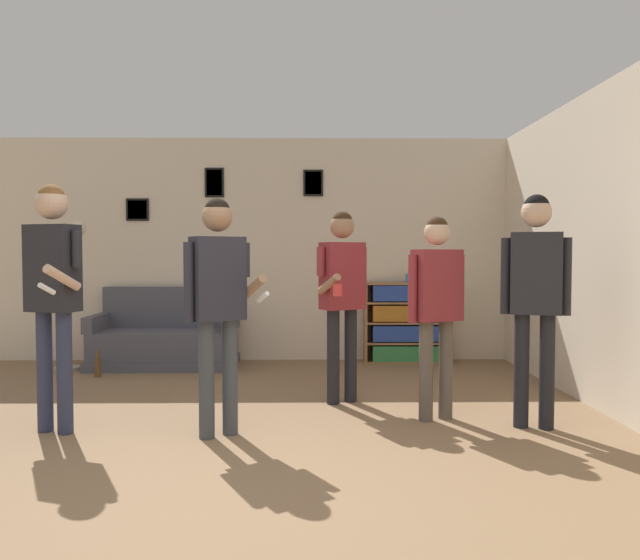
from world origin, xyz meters
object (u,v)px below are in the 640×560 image
person_player_foreground_center (218,290)px  floor_lamp (66,259)px  couch (166,340)px  bottle_on_floor (98,366)px  person_spectator_far_right (535,284)px  person_watcher_holding_cup (342,286)px  person_spectator_near_bookshelf (437,297)px  bookshelf (407,323)px  person_player_foreground_left (53,279)px  drinking_cup (409,278)px

person_player_foreground_center → floor_lamp: bearing=128.8°
couch → bottle_on_floor: 0.88m
bottle_on_floor → person_spectator_far_right: bearing=-26.7°
person_player_foreground_center → couch: bearing=110.2°
person_watcher_holding_cup → person_spectator_near_bookshelf: 0.91m
couch → person_player_foreground_center: (1.03, -2.81, 0.75)m
person_watcher_holding_cup → person_spectator_far_right: size_ratio=0.96×
person_player_foreground_center → bottle_on_floor: person_player_foreground_center is taller
bookshelf → person_player_foreground_center: bearing=-121.0°
bookshelf → person_spectator_far_right: person_spectator_far_right is taller
person_player_foreground_left → person_watcher_holding_cup: 2.31m
couch → floor_lamp: 1.43m
bookshelf → person_spectator_near_bookshelf: person_spectator_near_bookshelf is taller
bookshelf → person_spectator_near_bookshelf: (-0.17, -2.58, 0.49)m
floor_lamp → person_player_foreground_center: person_player_foreground_center is taller
bookshelf → drinking_cup: drinking_cup is taller
bookshelf → couch: bearing=-176.1°
person_player_foreground_center → drinking_cup: (1.83, 3.00, -0.04)m
drinking_cup → couch: bearing=-176.1°
person_player_foreground_left → bookshelf: bearing=43.9°
person_spectator_near_bookshelf → person_spectator_far_right: 0.74m
floor_lamp → person_player_foreground_left: bearing=-70.5°
person_spectator_near_bookshelf → couch: bearing=138.3°
floor_lamp → bottle_on_floor: bearing=-42.2°
person_spectator_near_bookshelf → person_player_foreground_center: bearing=-165.4°
couch → person_player_foreground_left: size_ratio=0.91×
person_player_foreground_center → bottle_on_floor: 2.84m
person_player_foreground_center → person_spectator_near_bookshelf: (1.64, 0.43, -0.08)m
floor_lamp → person_player_foreground_center: (2.09, -2.60, -0.19)m
person_spectator_far_right → drinking_cup: size_ratio=17.27×
floor_lamp → person_spectator_near_bookshelf: size_ratio=1.05×
couch → person_watcher_holding_cup: person_watcher_holding_cup is taller
person_player_foreground_center → drinking_cup: 3.52m
couch → person_spectator_far_right: 4.33m
bookshelf → person_player_foreground_center: person_player_foreground_center is taller
person_player_foreground_left → person_spectator_far_right: (3.53, 0.07, -0.05)m
floor_lamp → person_spectator_near_bookshelf: 4.32m
person_player_foreground_center → person_spectator_far_right: size_ratio=0.97×
person_watcher_holding_cup → drinking_cup: 2.21m
couch → person_player_foreground_left: 2.83m
person_spectator_near_bookshelf → drinking_cup: (0.19, 2.58, 0.04)m
person_spectator_near_bookshelf → person_spectator_far_right: (0.68, -0.25, 0.11)m
person_player_foreground_left → person_watcher_holding_cup: size_ratio=1.08×
floor_lamp → drinking_cup: bearing=5.9°
couch → person_watcher_holding_cup: 2.77m
bottle_on_floor → couch: bearing=49.3°
couch → person_watcher_holding_cup: (1.96, -1.82, 0.73)m
person_spectator_far_right → bottle_on_floor: person_spectator_far_right is taller
bookshelf → person_player_foreground_left: person_player_foreground_left is taller
person_spectator_far_right → drinking_cup: person_spectator_far_right is taller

